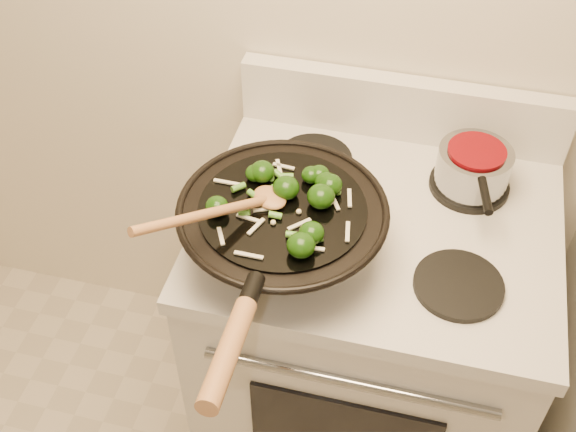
# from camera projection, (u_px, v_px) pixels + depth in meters

# --- Properties ---
(stove) EXTENTS (0.78, 0.67, 1.08)m
(stove) POSITION_uv_depth(u_px,v_px,m) (364.00, 338.00, 1.89)
(stove) COLOR silver
(stove) RESTS_ON ground
(wok) EXTENTS (0.42, 0.69, 0.21)m
(wok) POSITION_uv_depth(u_px,v_px,m) (282.00, 229.00, 1.43)
(wok) COLOR black
(wok) RESTS_ON stove
(stirfry) EXTENTS (0.29, 0.27, 0.05)m
(stirfry) POSITION_uv_depth(u_px,v_px,m) (296.00, 197.00, 1.39)
(stirfry) COLOR #143708
(stirfry) RESTS_ON wok
(wooden_spoon) EXTENTS (0.23, 0.30, 0.13)m
(wooden_spoon) POSITION_uv_depth(u_px,v_px,m) (233.00, 207.00, 1.34)
(wooden_spoon) COLOR #A56D41
(wooden_spoon) RESTS_ON wok
(saucepan) EXTENTS (0.16, 0.26, 0.10)m
(saucepan) POSITION_uv_depth(u_px,v_px,m) (473.00, 167.00, 1.59)
(saucepan) COLOR gray
(saucepan) RESTS_ON stove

